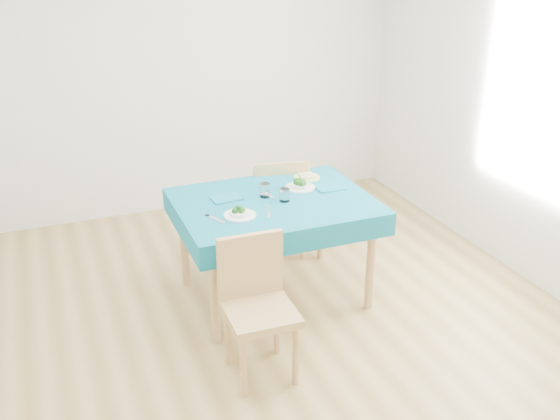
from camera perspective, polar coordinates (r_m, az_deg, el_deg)
name	(u,v)px	position (r m, az deg, el deg)	size (l,w,h in m)	color
room_shell	(280,133)	(3.73, 0.00, 7.02)	(4.02, 4.52, 2.73)	olive
table	(274,249)	(4.45, -0.54, -3.61)	(1.33, 1.01, 0.76)	#09556A
chair_near	(260,303)	(3.61, -1.81, -8.46)	(0.40, 0.44, 0.99)	#A7844E
chair_far	(277,190)	(5.03, -0.24, 1.80)	(0.44, 0.48, 1.09)	#A7844E
bowl_near	(240,212)	(4.04, -3.70, -0.16)	(0.21, 0.21, 0.06)	white
bowl_far	(300,184)	(4.48, 1.84, 2.38)	(0.22, 0.22, 0.07)	white
fork_near	(215,219)	(4.02, -5.93, -0.81)	(0.02, 0.18, 0.00)	silver
knife_near	(269,211)	(4.11, -1.05, -0.11)	(0.02, 0.22, 0.00)	silver
fork_far	(267,194)	(4.39, -1.21, 1.47)	(0.02, 0.18, 0.00)	silver
knife_far	(323,190)	(4.47, 3.97, 1.83)	(0.02, 0.21, 0.00)	silver
napkin_near	(226,198)	(4.32, -4.93, 1.07)	(0.21, 0.14, 0.01)	#0E6075
napkin_far	(330,188)	(4.50, 4.59, 2.02)	(0.20, 0.14, 0.01)	#0E6075
tumbler_center	(265,190)	(4.33, -1.40, 1.83)	(0.08, 0.08, 0.10)	white
tumbler_side	(285,195)	(4.26, 0.42, 1.39)	(0.07, 0.07, 0.09)	white
side_plate	(307,177)	(4.70, 2.46, 3.01)	(0.20, 0.20, 0.01)	#BED96A
bread_slice	(307,176)	(4.69, 2.46, 3.16)	(0.11, 0.11, 0.02)	beige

